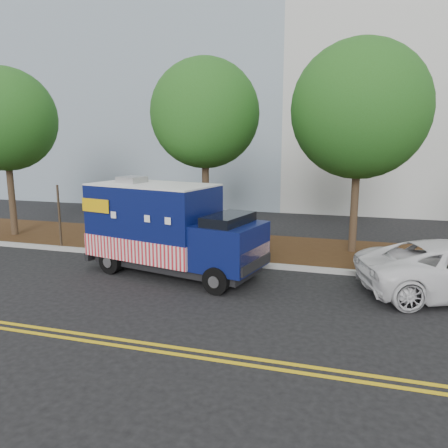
% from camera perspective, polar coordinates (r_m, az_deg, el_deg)
% --- Properties ---
extents(ground, '(120.00, 120.00, 0.00)m').
position_cam_1_polar(ground, '(13.75, -9.37, -6.14)').
color(ground, black).
rests_on(ground, ground).
extents(curb, '(120.00, 0.18, 0.15)m').
position_cam_1_polar(curb, '(14.95, -7.04, -4.37)').
color(curb, '#9E9E99').
rests_on(curb, ground).
extents(mulch_strip, '(120.00, 4.00, 0.15)m').
position_cam_1_polar(mulch_strip, '(16.83, -4.19, -2.57)').
color(mulch_strip, black).
rests_on(mulch_strip, ground).
extents(centerline_near, '(120.00, 0.10, 0.01)m').
position_cam_1_polar(centerline_near, '(10.20, -20.58, -12.93)').
color(centerline_near, gold).
rests_on(centerline_near, ground).
extents(centerline_far, '(120.00, 0.10, 0.01)m').
position_cam_1_polar(centerline_far, '(10.02, -21.46, -13.44)').
color(centerline_far, gold).
rests_on(centerline_far, ground).
extents(tree_a, '(4.04, 4.04, 6.81)m').
position_cam_1_polar(tree_a, '(19.66, -26.74, 12.08)').
color(tree_a, '#38281C').
rests_on(tree_a, ground).
extents(tree_b, '(3.89, 3.89, 6.86)m').
position_cam_1_polar(tree_b, '(16.01, -2.50, 14.18)').
color(tree_b, '#38281C').
rests_on(tree_b, ground).
extents(tree_c, '(4.58, 4.58, 7.27)m').
position_cam_1_polar(tree_c, '(15.58, 17.32, 14.03)').
color(tree_c, '#38281C').
rests_on(tree_c, ground).
extents(sign_post, '(0.06, 0.06, 2.40)m').
position_cam_1_polar(sign_post, '(17.06, -20.69, 0.79)').
color(sign_post, '#473828').
rests_on(sign_post, ground).
extents(food_truck, '(5.78, 3.15, 2.89)m').
position_cam_1_polar(food_truck, '(13.26, -7.51, -0.89)').
color(food_truck, black).
rests_on(food_truck, ground).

